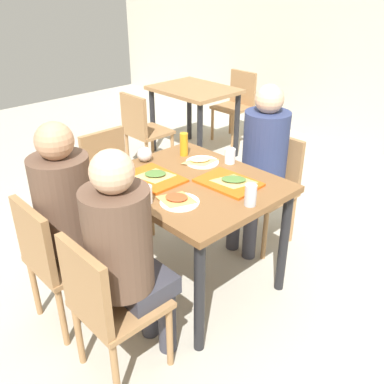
# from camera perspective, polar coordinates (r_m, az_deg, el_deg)

# --- Properties ---
(ground_plane) EXTENTS (10.00, 10.00, 0.02)m
(ground_plane) POSITION_cam_1_polar(r_m,az_deg,el_deg) (3.03, 0.00, -11.89)
(ground_plane) COLOR #B2AD9E
(main_table) EXTENTS (1.03, 0.87, 0.77)m
(main_table) POSITION_cam_1_polar(r_m,az_deg,el_deg) (2.65, 0.00, -0.58)
(main_table) COLOR brown
(main_table) RESTS_ON ground_plane
(chair_near_left) EXTENTS (0.40, 0.40, 0.83)m
(chair_near_left) POSITION_cam_1_polar(r_m,az_deg,el_deg) (2.55, -17.86, -8.12)
(chair_near_left) COLOR #9E7247
(chair_near_left) RESTS_ON ground_plane
(chair_near_right) EXTENTS (0.40, 0.40, 0.83)m
(chair_near_right) POSITION_cam_1_polar(r_m,az_deg,el_deg) (2.18, -11.46, -14.14)
(chair_near_right) COLOR #9E7247
(chair_near_right) RESTS_ON ground_plane
(chair_far_side) EXTENTS (0.40, 0.40, 0.83)m
(chair_far_side) POSITION_cam_1_polar(r_m,az_deg,el_deg) (3.29, 10.44, 1.28)
(chair_far_side) COLOR #9E7247
(chair_far_side) RESTS_ON ground_plane
(chair_left_end) EXTENTS (0.40, 0.40, 0.83)m
(chair_left_end) POSITION_cam_1_polar(r_m,az_deg,el_deg) (3.37, -10.57, 1.94)
(chair_left_end) COLOR #9E7247
(chair_left_end) RESTS_ON ground_plane
(person_in_red) EXTENTS (0.32, 0.42, 1.24)m
(person_in_red) POSITION_cam_1_polar(r_m,az_deg,el_deg) (2.47, -15.81, -2.25)
(person_in_red) COLOR #383842
(person_in_red) RESTS_ON ground_plane
(person_in_brown_jacket) EXTENTS (0.32, 0.42, 1.24)m
(person_in_brown_jacket) POSITION_cam_1_polar(r_m,az_deg,el_deg) (2.08, -8.85, -7.42)
(person_in_brown_jacket) COLOR #383842
(person_in_brown_jacket) RESTS_ON ground_plane
(person_far_side) EXTENTS (0.32, 0.42, 1.24)m
(person_far_side) POSITION_cam_1_polar(r_m,az_deg,el_deg) (3.09, 9.25, 4.60)
(person_far_side) COLOR #383842
(person_far_side) RESTS_ON ground_plane
(tray_red_near) EXTENTS (0.36, 0.26, 0.02)m
(tray_red_near) POSITION_cam_1_polar(r_m,az_deg,el_deg) (2.63, -5.12, 1.90)
(tray_red_near) COLOR #D85914
(tray_red_near) RESTS_ON main_table
(tray_red_far) EXTENTS (0.37, 0.28, 0.02)m
(tray_red_far) POSITION_cam_1_polar(r_m,az_deg,el_deg) (2.57, 4.88, 1.26)
(tray_red_far) COLOR #D85914
(tray_red_far) RESTS_ON main_table
(paper_plate_center) EXTENTS (0.22, 0.22, 0.01)m
(paper_plate_center) POSITION_cam_1_polar(r_m,az_deg,el_deg) (2.85, 1.37, 4.00)
(paper_plate_center) COLOR white
(paper_plate_center) RESTS_ON main_table
(paper_plate_near_edge) EXTENTS (0.22, 0.22, 0.01)m
(paper_plate_near_edge) POSITION_cam_1_polar(r_m,az_deg,el_deg) (2.36, -1.66, -1.35)
(paper_plate_near_edge) COLOR white
(paper_plate_near_edge) RESTS_ON main_table
(pizza_slice_a) EXTENTS (0.24, 0.25, 0.02)m
(pizza_slice_a) POSITION_cam_1_polar(r_m,az_deg,el_deg) (2.64, -4.91, 2.36)
(pizza_slice_a) COLOR #DBAD60
(pizza_slice_a) RESTS_ON tray_red_near
(pizza_slice_b) EXTENTS (0.26, 0.25, 0.02)m
(pizza_slice_b) POSITION_cam_1_polar(r_m,az_deg,el_deg) (2.57, 5.58, 1.60)
(pizza_slice_b) COLOR #DBAD60
(pizza_slice_b) RESTS_ON tray_red_far
(pizza_slice_c) EXTENTS (0.20, 0.23, 0.02)m
(pizza_slice_c) POSITION_cam_1_polar(r_m,az_deg,el_deg) (2.85, 1.10, 4.24)
(pizza_slice_c) COLOR #DBAD60
(pizza_slice_c) RESTS_ON paper_plate_center
(pizza_slice_d) EXTENTS (0.23, 0.22, 0.02)m
(pizza_slice_d) POSITION_cam_1_polar(r_m,az_deg,el_deg) (2.37, -2.08, -0.82)
(pizza_slice_d) COLOR tan
(pizza_slice_d) RESTS_ON paper_plate_near_edge
(plastic_cup_a) EXTENTS (0.07, 0.07, 0.10)m
(plastic_cup_a) POSITION_cam_1_polar(r_m,az_deg,el_deg) (2.84, 5.10, 4.81)
(plastic_cup_a) COLOR white
(plastic_cup_a) RESTS_ON main_table
(plastic_cup_b) EXTENTS (0.07, 0.07, 0.10)m
(plastic_cup_b) POSITION_cam_1_polar(r_m,az_deg,el_deg) (2.35, -6.15, -0.32)
(plastic_cup_b) COLOR white
(plastic_cup_b) RESTS_ON main_table
(soda_can) EXTENTS (0.07, 0.07, 0.12)m
(soda_can) POSITION_cam_1_polar(r_m,az_deg,el_deg) (2.33, 7.82, -0.41)
(soda_can) COLOR #B7BCC6
(soda_can) RESTS_ON main_table
(condiment_bottle) EXTENTS (0.06, 0.06, 0.16)m
(condiment_bottle) POSITION_cam_1_polar(r_m,az_deg,el_deg) (2.95, -1.09, 6.37)
(condiment_bottle) COLOR orange
(condiment_bottle) RESTS_ON main_table
(foil_bundle) EXTENTS (0.10, 0.10, 0.10)m
(foil_bundle) POSITION_cam_1_polar(r_m,az_deg,el_deg) (2.88, -6.34, 5.02)
(foil_bundle) COLOR silver
(foil_bundle) RESTS_ON main_table
(background_table) EXTENTS (0.90, 0.70, 0.77)m
(background_table) POSITION_cam_1_polar(r_m,az_deg,el_deg) (4.85, 0.29, 12.21)
(background_table) COLOR #9E7247
(background_table) RESTS_ON ground_plane
(background_chair_near) EXTENTS (0.40, 0.40, 0.83)m
(background_chair_near) POSITION_cam_1_polar(r_m,az_deg,el_deg) (4.44, -6.66, 8.51)
(background_chair_near) COLOR #9E7247
(background_chair_near) RESTS_ON ground_plane
(background_chair_far) EXTENTS (0.40, 0.40, 0.83)m
(background_chair_far) POSITION_cam_1_polar(r_m,az_deg,el_deg) (5.41, 6.04, 11.97)
(background_chair_far) COLOR #9E7247
(background_chair_far) RESTS_ON ground_plane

